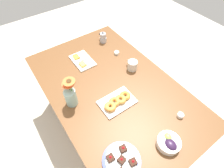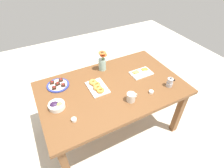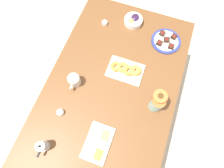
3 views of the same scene
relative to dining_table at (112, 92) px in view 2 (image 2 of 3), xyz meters
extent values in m
plane|color=beige|center=(0.00, 0.00, -0.65)|extent=(6.00, 6.00, 0.00)
cube|color=brown|center=(0.00, 0.00, 0.07)|extent=(1.60, 1.00, 0.04)
cube|color=brown|center=(-0.72, -0.42, -0.30)|extent=(0.07, 0.07, 0.70)
cube|color=brown|center=(0.72, -0.42, -0.30)|extent=(0.07, 0.07, 0.70)
cube|color=brown|center=(-0.72, 0.42, -0.30)|extent=(0.07, 0.07, 0.70)
cube|color=brown|center=(0.72, 0.42, -0.30)|extent=(0.07, 0.07, 0.70)
cylinder|color=beige|center=(0.07, -0.28, 0.13)|extent=(0.09, 0.09, 0.09)
cylinder|color=brown|center=(0.07, -0.28, 0.17)|extent=(0.08, 0.08, 0.00)
torus|color=beige|center=(0.13, -0.28, 0.13)|extent=(0.05, 0.01, 0.05)
cylinder|color=white|center=(-0.62, -0.02, 0.11)|extent=(0.16, 0.16, 0.05)
ellipsoid|color=#2D1938|center=(-0.64, -0.02, 0.13)|extent=(0.09, 0.07, 0.04)
ellipsoid|color=#9EC14C|center=(-0.59, -0.04, 0.13)|extent=(0.06, 0.05, 0.04)
cube|color=white|center=(0.43, 0.05, 0.09)|extent=(0.26, 0.17, 0.01)
cube|color=#EFB74C|center=(0.37, 0.08, 0.11)|extent=(0.07, 0.05, 0.02)
cube|color=white|center=(0.45, 0.03, 0.11)|extent=(0.08, 0.06, 0.01)
cube|color=orange|center=(0.50, 0.08, 0.11)|extent=(0.07, 0.06, 0.01)
cube|color=white|center=(-0.15, 0.06, 0.09)|extent=(0.19, 0.28, 0.01)
torus|color=orange|center=(-0.15, -0.02, 0.12)|extent=(0.11, 0.11, 0.03)
torus|color=#CA8A38|center=(-0.16, 0.03, 0.12)|extent=(0.12, 0.12, 0.04)
torus|color=orange|center=(-0.15, 0.08, 0.12)|extent=(0.09, 0.09, 0.03)
torus|color=orange|center=(-0.17, 0.14, 0.12)|extent=(0.12, 0.12, 0.04)
cylinder|color=white|center=(0.33, -0.28, 0.10)|extent=(0.05, 0.05, 0.03)
cylinder|color=#C68923|center=(0.33, -0.28, 0.11)|extent=(0.04, 0.04, 0.01)
cylinder|color=white|center=(-0.52, -0.26, 0.10)|extent=(0.05, 0.05, 0.03)
cylinder|color=maroon|center=(-0.52, -0.26, 0.11)|extent=(0.04, 0.04, 0.01)
cylinder|color=navy|center=(-0.53, 0.30, 0.09)|extent=(0.25, 0.25, 0.01)
cylinder|color=white|center=(-0.53, 0.30, 0.09)|extent=(0.20, 0.20, 0.01)
cube|color=#381E14|center=(-0.58, 0.35, 0.11)|extent=(0.05, 0.05, 0.02)
cone|color=red|center=(-0.58, 0.35, 0.13)|extent=(0.02, 0.02, 0.01)
cube|color=#381E14|center=(-0.48, 0.35, 0.11)|extent=(0.05, 0.05, 0.02)
cone|color=red|center=(-0.48, 0.35, 0.13)|extent=(0.02, 0.02, 0.01)
cube|color=#381E14|center=(-0.58, 0.25, 0.11)|extent=(0.05, 0.05, 0.02)
cone|color=red|center=(-0.58, 0.25, 0.13)|extent=(0.02, 0.02, 0.01)
cube|color=#381E14|center=(-0.48, 0.25, 0.11)|extent=(0.05, 0.05, 0.02)
cone|color=red|center=(-0.48, 0.25, 0.13)|extent=(0.02, 0.02, 0.01)
cube|color=#381E14|center=(-0.53, 0.30, 0.11)|extent=(0.05, 0.05, 0.02)
cone|color=red|center=(-0.53, 0.30, 0.13)|extent=(0.02, 0.02, 0.01)
cylinder|color=#99C1B7|center=(0.05, 0.35, 0.16)|extent=(0.09, 0.09, 0.15)
cylinder|color=#3D702D|center=(0.04, 0.33, 0.28)|extent=(0.01, 0.01, 0.10)
cylinder|color=orange|center=(0.04, 0.33, 0.34)|extent=(0.09, 0.09, 0.01)
cylinder|color=#472D14|center=(0.04, 0.33, 0.34)|extent=(0.04, 0.04, 0.01)
cylinder|color=#3D702D|center=(0.06, 0.34, 0.26)|extent=(0.01, 0.01, 0.06)
cylinder|color=orange|center=(0.06, 0.34, 0.30)|extent=(0.09, 0.09, 0.01)
cylinder|color=#472D14|center=(0.06, 0.34, 0.30)|extent=(0.04, 0.04, 0.01)
cylinder|color=#B7B7BC|center=(0.57, -0.28, 0.11)|extent=(0.07, 0.07, 0.05)
cylinder|color=#B7B7BC|center=(0.57, -0.28, 0.14)|extent=(0.05, 0.05, 0.01)
cylinder|color=#B7B7BC|center=(0.57, -0.28, 0.17)|extent=(0.06, 0.06, 0.04)
sphere|color=black|center=(0.57, -0.28, 0.20)|extent=(0.02, 0.02, 0.02)
cube|color=black|center=(0.63, -0.28, 0.15)|extent=(0.04, 0.01, 0.01)
camera|label=1|loc=(-0.76, 0.54, 1.25)|focal=28.00mm
camera|label=2|loc=(-0.68, -1.30, 1.37)|focal=28.00mm
camera|label=3|loc=(0.41, 0.15, 1.37)|focal=28.00mm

